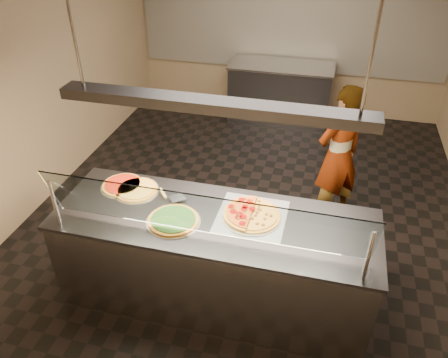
% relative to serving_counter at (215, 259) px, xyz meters
% --- Properties ---
extents(ground, '(5.00, 6.00, 0.02)m').
position_rel_serving_counter_xyz_m(ground, '(0.05, 1.38, -0.48)').
color(ground, black).
rests_on(ground, ground).
extents(wall_back, '(5.00, 0.02, 3.00)m').
position_rel_serving_counter_xyz_m(wall_back, '(0.05, 4.39, 1.03)').
color(wall_back, '#967B61').
rests_on(wall_back, ground).
extents(wall_front, '(5.00, 0.02, 3.00)m').
position_rel_serving_counter_xyz_m(wall_front, '(0.05, -1.63, 1.03)').
color(wall_front, '#967B61').
rests_on(wall_front, ground).
extents(wall_left, '(0.02, 6.00, 3.00)m').
position_rel_serving_counter_xyz_m(wall_left, '(-2.46, 1.38, 1.03)').
color(wall_left, '#967B61').
rests_on(wall_left, ground).
extents(tile_band, '(4.90, 0.02, 1.20)m').
position_rel_serving_counter_xyz_m(tile_band, '(0.05, 4.36, 0.83)').
color(tile_band, silver).
rests_on(tile_band, wall_back).
extents(serving_counter, '(2.73, 0.94, 0.93)m').
position_rel_serving_counter_xyz_m(serving_counter, '(0.00, 0.00, 0.00)').
color(serving_counter, '#B7B7BC').
rests_on(serving_counter, ground).
extents(sneeze_guard, '(2.49, 0.18, 0.54)m').
position_rel_serving_counter_xyz_m(sneeze_guard, '(-0.00, -0.34, 0.76)').
color(sneeze_guard, '#B7B7BC').
rests_on(sneeze_guard, serving_counter).
extents(perforated_tray, '(0.57, 0.57, 0.01)m').
position_rel_serving_counter_xyz_m(perforated_tray, '(0.30, 0.10, 0.47)').
color(perforated_tray, silver).
rests_on(perforated_tray, serving_counter).
extents(half_pizza_pepperoni, '(0.26, 0.47, 0.05)m').
position_rel_serving_counter_xyz_m(half_pizza_pepperoni, '(0.18, 0.10, 0.50)').
color(half_pizza_pepperoni, '#986722').
rests_on(half_pizza_pepperoni, perforated_tray).
extents(half_pizza_sausage, '(0.25, 0.47, 0.04)m').
position_rel_serving_counter_xyz_m(half_pizza_sausage, '(0.41, 0.10, 0.49)').
color(half_pizza_sausage, '#986722').
rests_on(half_pizza_sausage, perforated_tray).
extents(pizza_spinach, '(0.45, 0.45, 0.03)m').
position_rel_serving_counter_xyz_m(pizza_spinach, '(-0.32, -0.12, 0.48)').
color(pizza_spinach, silver).
rests_on(pizza_spinach, serving_counter).
extents(pizza_cheese, '(0.41, 0.41, 0.03)m').
position_rel_serving_counter_xyz_m(pizza_cheese, '(-0.79, 0.21, 0.48)').
color(pizza_cheese, silver).
rests_on(pizza_cheese, serving_counter).
extents(pizza_tomato, '(0.40, 0.40, 0.03)m').
position_rel_serving_counter_xyz_m(pizza_tomato, '(-0.94, 0.25, 0.48)').
color(pizza_tomato, silver).
rests_on(pizza_tomato, serving_counter).
extents(pizza_spatula, '(0.28, 0.17, 0.02)m').
position_rel_serving_counter_xyz_m(pizza_spatula, '(-0.47, 0.19, 0.49)').
color(pizza_spatula, '#B7B7BC').
rests_on(pizza_spatula, pizza_spinach).
extents(prep_table, '(1.62, 0.74, 0.93)m').
position_rel_serving_counter_xyz_m(prep_table, '(0.02, 3.93, 0.00)').
color(prep_table, '#3C3C41').
rests_on(prep_table, ground).
extents(worker, '(0.70, 0.68, 1.62)m').
position_rel_serving_counter_xyz_m(worker, '(0.98, 1.51, 0.34)').
color(worker, '#44424B').
rests_on(worker, ground).
extents(heat_lamp_housing, '(2.30, 0.18, 0.08)m').
position_rel_serving_counter_xyz_m(heat_lamp_housing, '(0.00, -0.00, 1.48)').
color(heat_lamp_housing, '#3C3C41').
rests_on(heat_lamp_housing, ceiling).
extents(lamp_rod_left, '(0.02, 0.02, 1.01)m').
position_rel_serving_counter_xyz_m(lamp_rod_left, '(-1.00, -0.00, 2.03)').
color(lamp_rod_left, '#B7B7BC').
rests_on(lamp_rod_left, ceiling).
extents(lamp_rod_right, '(0.02, 0.02, 1.01)m').
position_rel_serving_counter_xyz_m(lamp_rod_right, '(1.00, -0.00, 2.03)').
color(lamp_rod_right, '#B7B7BC').
rests_on(lamp_rod_right, ceiling).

